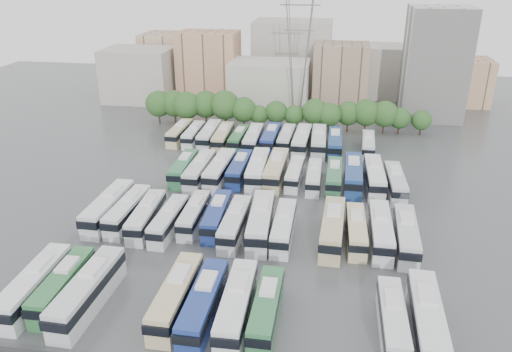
% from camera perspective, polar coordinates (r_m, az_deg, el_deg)
% --- Properties ---
extents(ground, '(220.00, 220.00, 0.00)m').
position_cam_1_polar(ground, '(76.56, -0.01, -4.31)').
color(ground, '#424447').
rests_on(ground, ground).
extents(tree_line, '(65.17, 7.89, 8.50)m').
position_cam_1_polar(tree_line, '(114.32, 1.42, 7.61)').
color(tree_line, black).
rests_on(tree_line, ground).
extents(city_buildings, '(102.00, 35.00, 20.00)m').
position_cam_1_polar(city_buildings, '(142.68, 1.62, 12.19)').
color(city_buildings, '#9E998E').
rests_on(city_buildings, ground).
extents(apartment_tower, '(14.00, 14.00, 26.00)m').
position_cam_1_polar(apartment_tower, '(129.07, 19.77, 11.99)').
color(apartment_tower, silver).
rests_on(apartment_tower, ground).
extents(electricity_pylon, '(9.00, 6.91, 33.83)m').
position_cam_1_polar(electricity_pylon, '(118.46, 4.94, 15.10)').
color(electricity_pylon, slate).
rests_on(electricity_pylon, ground).
extents(bus_r0_s0, '(3.14, 13.09, 4.09)m').
position_cam_1_polar(bus_r0_s0, '(62.70, -23.99, -11.32)').
color(bus_r0_s0, silver).
rests_on(bus_r0_s0, ground).
extents(bus_r0_s1, '(2.89, 12.08, 3.77)m').
position_cam_1_polar(bus_r0_s1, '(61.85, -21.18, -11.50)').
color(bus_r0_s1, '#30713E').
rests_on(bus_r0_s1, ground).
extents(bus_r0_s2, '(3.32, 13.66, 4.26)m').
position_cam_1_polar(bus_r0_s2, '(59.51, -18.64, -12.31)').
color(bus_r0_s2, silver).
rests_on(bus_r0_s2, ground).
extents(bus_r0_s5, '(2.88, 12.81, 4.01)m').
position_cam_1_polar(bus_r0_s5, '(56.70, -9.10, -13.34)').
color(bus_r0_s5, '#C8B88A').
rests_on(bus_r0_s5, ground).
extents(bus_r0_s6, '(2.90, 12.80, 4.01)m').
position_cam_1_polar(bus_r0_s6, '(55.27, -6.01, -14.25)').
color(bus_r0_s6, navy).
rests_on(bus_r0_s6, ground).
extents(bus_r0_s7, '(3.06, 12.98, 4.06)m').
position_cam_1_polar(bus_r0_s7, '(54.77, -2.22, -14.49)').
color(bus_r0_s7, silver).
rests_on(bus_r0_s7, ground).
extents(bus_r0_s8, '(2.63, 11.85, 3.72)m').
position_cam_1_polar(bus_r0_s8, '(54.54, 1.20, -14.89)').
color(bus_r0_s8, '#307143').
rests_on(bus_r0_s8, ground).
extents(bus_r0_s12, '(2.59, 11.61, 3.64)m').
position_cam_1_polar(bus_r0_s12, '(54.92, 15.35, -15.62)').
color(bus_r0_s12, silver).
rests_on(bus_r0_s12, ground).
extents(bus_r0_s13, '(3.31, 13.41, 4.18)m').
position_cam_1_polar(bus_r0_s13, '(55.58, 18.93, -15.25)').
color(bus_r0_s13, silver).
rests_on(bus_r0_s13, ground).
extents(bus_r1_s0, '(3.08, 13.47, 4.22)m').
position_cam_1_polar(bus_r1_s0, '(77.09, -16.49, -3.43)').
color(bus_r1_s0, silver).
rests_on(bus_r1_s0, ground).
extents(bus_r1_s1, '(2.98, 12.32, 3.85)m').
position_cam_1_polar(bus_r1_s1, '(75.75, -14.43, -3.83)').
color(bus_r1_s1, silver).
rests_on(bus_r1_s1, ground).
extents(bus_r1_s2, '(3.22, 12.17, 3.78)m').
position_cam_1_polar(bus_r1_s2, '(73.65, -12.42, -4.47)').
color(bus_r1_s2, silver).
rests_on(bus_r1_s2, ground).
extents(bus_r1_s3, '(2.76, 11.54, 3.60)m').
position_cam_1_polar(bus_r1_s3, '(72.07, -9.95, -4.99)').
color(bus_r1_s3, silver).
rests_on(bus_r1_s3, ground).
extents(bus_r1_s4, '(2.53, 11.17, 3.50)m').
position_cam_1_polar(bus_r1_s4, '(73.20, -7.08, -4.37)').
color(bus_r1_s4, silver).
rests_on(bus_r1_s4, ground).
extents(bus_r1_s5, '(2.94, 11.85, 3.70)m').
position_cam_1_polar(bus_r1_s5, '(72.39, -4.48, -4.50)').
color(bus_r1_s5, navy).
rests_on(bus_r1_s5, ground).
extents(bus_r1_s6, '(2.83, 12.24, 3.83)m').
position_cam_1_polar(bus_r1_s6, '(70.07, -2.42, -5.40)').
color(bus_r1_s6, silver).
rests_on(bus_r1_s6, ground).
extents(bus_r1_s7, '(3.69, 13.83, 4.30)m').
position_cam_1_polar(bus_r1_s7, '(70.00, 0.55, -5.19)').
color(bus_r1_s7, silver).
rests_on(bus_r1_s7, ground).
extents(bus_r1_s8, '(2.63, 12.01, 3.77)m').
position_cam_1_polar(bus_r1_s8, '(69.28, 3.17, -5.80)').
color(bus_r1_s8, silver).
rests_on(bus_r1_s8, ground).
extents(bus_r1_s10, '(3.45, 13.44, 4.18)m').
position_cam_1_polar(bus_r1_s10, '(69.29, 8.74, -5.87)').
color(bus_r1_s10, tan).
rests_on(bus_r1_s10, ground).
extents(bus_r1_s11, '(2.79, 11.59, 3.62)m').
position_cam_1_polar(bus_r1_s11, '(69.85, 11.37, -6.08)').
color(bus_r1_s11, beige).
rests_on(bus_r1_s11, ground).
extents(bus_r1_s12, '(2.82, 12.80, 4.01)m').
position_cam_1_polar(bus_r1_s12, '(70.12, 14.07, -6.04)').
color(bus_r1_s12, silver).
rests_on(bus_r1_s12, ground).
extents(bus_r1_s13, '(3.25, 12.77, 3.98)m').
position_cam_1_polar(bus_r1_s13, '(69.97, 16.79, -6.46)').
color(bus_r1_s13, silver).
rests_on(bus_r1_s13, ground).
extents(bus_r2_s2, '(2.81, 11.97, 3.74)m').
position_cam_1_polar(bus_r2_s2, '(89.25, -8.28, 0.91)').
color(bus_r2_s2, '#307146').
rests_on(bus_r2_s2, ground).
extents(bus_r2_s3, '(3.02, 12.90, 4.03)m').
position_cam_1_polar(bus_r2_s3, '(87.60, -6.44, 0.68)').
color(bus_r2_s3, silver).
rests_on(bus_r2_s3, ground).
extents(bus_r2_s4, '(3.38, 13.27, 4.13)m').
position_cam_1_polar(bus_r2_s4, '(87.40, -4.15, 0.75)').
color(bus_r2_s4, silver).
rests_on(bus_r2_s4, ground).
extents(bus_r2_s5, '(2.80, 12.24, 3.83)m').
position_cam_1_polar(bus_r2_s5, '(87.91, -1.90, 0.83)').
color(bus_r2_s5, navy).
rests_on(bus_r2_s5, ground).
extents(bus_r2_s6, '(3.31, 13.53, 4.22)m').
position_cam_1_polar(bus_r2_s6, '(87.22, 0.20, 0.79)').
color(bus_r2_s6, white).
rests_on(bus_r2_s6, ground).
extents(bus_r2_s7, '(3.22, 13.61, 4.25)m').
position_cam_1_polar(bus_r2_s7, '(87.02, 2.30, 0.73)').
color(bus_r2_s7, '#C5B887').
rests_on(bus_r2_s7, ground).
extents(bus_r2_s8, '(2.73, 10.90, 3.40)m').
position_cam_1_polar(bus_r2_s8, '(86.72, 4.44, 0.29)').
color(bus_r2_s8, silver).
rests_on(bus_r2_s8, ground).
extents(bus_r2_s9, '(2.38, 10.87, 3.41)m').
position_cam_1_polar(bus_r2_s9, '(85.71, 6.64, -0.08)').
color(bus_r2_s9, silver).
rests_on(bus_r2_s9, ground).
extents(bus_r2_s10, '(2.74, 11.79, 3.69)m').
position_cam_1_polar(bus_r2_s10, '(85.99, 8.91, -0.04)').
color(bus_r2_s10, '#2F6E46').
rests_on(bus_r2_s10, ground).
extents(bus_r2_s11, '(3.10, 13.42, 4.20)m').
position_cam_1_polar(bus_r2_s11, '(86.72, 11.04, 0.19)').
color(bus_r2_s11, navy).
rests_on(bus_r2_s11, ground).
extents(bus_r2_s12, '(3.20, 13.24, 4.13)m').
position_cam_1_polar(bus_r2_s12, '(86.76, 13.37, -0.04)').
color(bus_r2_s12, silver).
rests_on(bus_r2_s12, ground).
extents(bus_r2_s13, '(3.01, 12.18, 3.80)m').
position_cam_1_polar(bus_r2_s13, '(85.66, 15.63, -0.71)').
color(bus_r2_s13, silver).
rests_on(bus_r2_s13, ground).
extents(bus_r3_s0, '(2.80, 11.67, 3.64)m').
position_cam_1_polar(bus_r3_s0, '(108.32, -8.73, 4.94)').
color(bus_r3_s0, beige).
rests_on(bus_r3_s0, ground).
extents(bus_r3_s1, '(2.56, 11.25, 3.52)m').
position_cam_1_polar(bus_r3_s1, '(106.88, -7.16, 4.74)').
color(bus_r3_s1, silver).
rests_on(bus_r3_s1, ground).
extents(bus_r3_s2, '(2.96, 12.77, 3.99)m').
position_cam_1_polar(bus_r3_s2, '(105.41, -5.36, 4.69)').
color(bus_r3_s2, silver).
rests_on(bus_r3_s2, ground).
extents(bus_r3_s3, '(3.00, 12.36, 3.86)m').
position_cam_1_polar(bus_r3_s3, '(104.12, -3.80, 4.46)').
color(bus_r3_s3, '#C6BC88').
rests_on(bus_r3_s3, ground).
extents(bus_r3_s4, '(2.74, 11.13, 3.47)m').
position_cam_1_polar(bus_r3_s4, '(103.75, -1.97, 4.32)').
color(bus_r3_s4, '#2F6F3C').
rests_on(bus_r3_s4, ground).
extents(bus_r3_s5, '(2.94, 12.69, 3.97)m').
position_cam_1_polar(bus_r3_s5, '(102.51, -0.31, 4.24)').
color(bus_r3_s5, silver).
rests_on(bus_r3_s5, ground).
extents(bus_r3_s6, '(3.02, 12.70, 3.97)m').
position_cam_1_polar(bus_r3_s6, '(103.19, 1.70, 4.36)').
color(bus_r3_s6, navy).
rests_on(bus_r3_s6, ground).
extents(bus_r3_s7, '(2.96, 11.82, 3.68)m').
position_cam_1_polar(bus_r3_s7, '(103.55, 3.49, 4.31)').
color(bus_r3_s7, silver).
rests_on(bus_r3_s7, ground).
extents(bus_r3_s8, '(3.39, 13.37, 4.16)m').
position_cam_1_polar(bus_r3_s8, '(101.81, 5.26, 4.06)').
color(bus_r3_s8, silver).
rests_on(bus_r3_s8, ground).
extents(bus_r3_s9, '(3.16, 13.23, 4.13)m').
position_cam_1_polar(bus_r3_s9, '(101.98, 7.17, 4.00)').
color(bus_r3_s9, silver).
rests_on(bus_r3_s9, ground).
extents(bus_r3_s10, '(2.82, 12.57, 3.94)m').
position_cam_1_polar(bus_r3_s10, '(101.66, 8.99, 3.77)').
color(bus_r3_s10, navy).
rests_on(bus_r3_s10, ground).
extents(bus_r3_s12, '(2.94, 11.37, 3.54)m').
position_cam_1_polar(bus_r3_s12, '(102.39, 12.69, 3.50)').
color(bus_r3_s12, silver).
rests_on(bus_r3_s12, ground).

